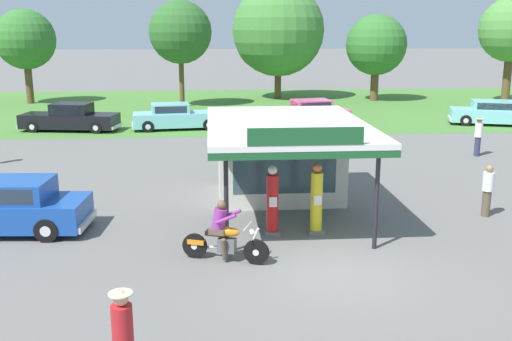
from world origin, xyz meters
The scene contains 18 objects.
ground_plane centered at (0.00, 0.00, 0.00)m, with size 300.00×300.00×0.00m, color slate.
grass_verge_strip centered at (0.00, 30.00, 0.00)m, with size 120.00×24.00×0.01m, color #477A33.
service_station_kiosk centered at (-0.57, 5.87, 1.71)m, with size 4.82×7.42×3.34m.
gas_pump_nearside centered at (-1.20, 2.55, 0.91)m, with size 0.44×0.44×2.00m.
gas_pump_offside centered at (0.05, 2.55, 0.94)m, with size 0.44×0.44×2.04m.
motorcycle_with_rider centered at (-2.62, 0.67, 0.65)m, with size 2.16×0.97×1.58m.
parked_car_back_row_centre_right centered at (14.17, 20.73, 0.68)m, with size 5.58×3.28×1.45m.
parked_car_second_row_spare centered at (2.90, 21.55, 0.68)m, with size 5.60×2.76×1.51m.
parked_car_back_row_centre_left centered at (-10.82, 20.60, 0.70)m, with size 5.75×2.67×1.56m.
parked_car_back_row_right centered at (-4.85, 20.67, 0.68)m, with size 5.37×2.42×1.48m.
bystander_admiring_sedan centered at (-4.34, -4.68, 0.94)m, with size 0.38×0.38×1.75m.
bystander_strolling_foreground centered at (5.59, 3.64, 0.86)m, with size 0.34×0.34×1.63m.
bystander_leaning_by_kiosk centered at (9.21, 12.19, 0.95)m, with size 0.38×0.38×1.75m.
tree_oak_far_left centered at (-4.86, 30.81, 5.29)m, with size 4.54×4.54×7.66m.
tree_oak_centre centered at (10.24, 33.17, 4.36)m, with size 4.75×4.75×6.77m.
tree_oak_far_right centered at (-16.74, 33.55, 4.75)m, with size 4.50×4.50×7.09m.
tree_oak_distant_spare centered at (19.98, 30.84, 5.52)m, with size 4.87×4.87×8.00m.
tree_oak_right centered at (2.47, 35.10, 5.31)m, with size 7.38×7.38×9.19m.
Camera 1 is at (-2.90, -13.22, 5.72)m, focal length 41.32 mm.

